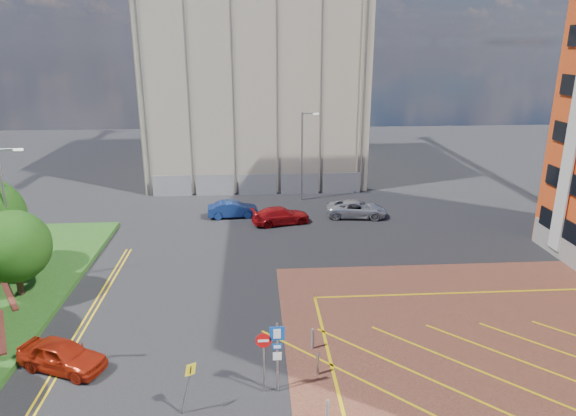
{
  "coord_description": "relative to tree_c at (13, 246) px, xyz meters",
  "views": [
    {
      "loc": [
        -0.26,
        -16.9,
        13.8
      ],
      "look_at": [
        1.17,
        4.51,
        6.85
      ],
      "focal_mm": 32.0,
      "sensor_mm": 36.0,
      "label": 1
    }
  ],
  "objects": [
    {
      "name": "construction_building",
      "position": [
        13.5,
        30.0,
        7.81
      ],
      "size": [
        21.2,
        19.2,
        22.0
      ],
      "primitive_type": "cube",
      "color": "#AEA48E",
      "rests_on": "ground"
    },
    {
      "name": "lamp_left_far",
      "position": [
        -0.92,
        2.0,
        1.47
      ],
      "size": [
        1.53,
        0.16,
        8.0
      ],
      "color": "#9EA0A8",
      "rests_on": "grass_bed"
    },
    {
      "name": "tree_c",
      "position": [
        0.0,
        0.0,
        0.0
      ],
      "size": [
        4.0,
        4.0,
        4.9
      ],
      "color": "#3D2B1C",
      "rests_on": "grass_bed"
    },
    {
      "name": "car_red_back",
      "position": [
        15.26,
        11.65,
        -2.52
      ],
      "size": [
        4.95,
        2.95,
        1.34
      ],
      "primitive_type": "imported",
      "rotation": [
        0.0,
        0.0,
        1.82
      ],
      "color": "#AC0E12",
      "rests_on": "ground"
    },
    {
      "name": "car_red_left",
      "position": [
        4.61,
        -6.83,
        -2.51
      ],
      "size": [
        4.33,
        3.03,
        1.37
      ],
      "primitive_type": "imported",
      "rotation": [
        0.0,
        0.0,
        1.18
      ],
      "color": "#A5210E",
      "rests_on": "ground"
    },
    {
      "name": "car_blue_back",
      "position": [
        11.38,
        13.53,
        -2.51
      ],
      "size": [
        4.23,
        1.79,
        1.36
      ],
      "primitive_type": "imported",
      "rotation": [
        0.0,
        0.0,
        1.66
      ],
      "color": "navy",
      "rests_on": "ground"
    },
    {
      "name": "warning_sign",
      "position": [
        10.52,
        -10.1,
        -1.76
      ],
      "size": [
        0.72,
        0.41,
        2.25
      ],
      "color": "#9EA0A8",
      "rests_on": "ground"
    },
    {
      "name": "ground",
      "position": [
        13.5,
        -10.0,
        -3.19
      ],
      "size": [
        140.0,
        140.0,
        0.0
      ],
      "primitive_type": "plane",
      "color": "black",
      "rests_on": "ground"
    },
    {
      "name": "car_silver_back",
      "position": [
        21.59,
        12.89,
        -2.51
      ],
      "size": [
        5.19,
        2.88,
        1.38
      ],
      "primitive_type": "imported",
      "rotation": [
        0.0,
        0.0,
        1.45
      ],
      "color": "#B6B7BE",
      "rests_on": "ground"
    },
    {
      "name": "construction_fence",
      "position": [
        14.5,
        20.0,
        -2.19
      ],
      "size": [
        21.6,
        0.06,
        2.0
      ],
      "primitive_type": "cube",
      "color": "gray",
      "rests_on": "ground"
    },
    {
      "name": "lamp_back",
      "position": [
        17.58,
        18.0,
        1.17
      ],
      "size": [
        1.53,
        0.16,
        8.0
      ],
      "color": "#9EA0A8",
      "rests_on": "ground"
    },
    {
      "name": "sign_cluster",
      "position": [
        13.8,
        -9.02,
        -1.24
      ],
      "size": [
        1.17,
        0.12,
        3.2
      ],
      "color": "#9EA0A8",
      "rests_on": "ground"
    }
  ]
}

